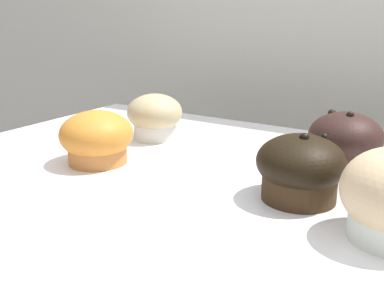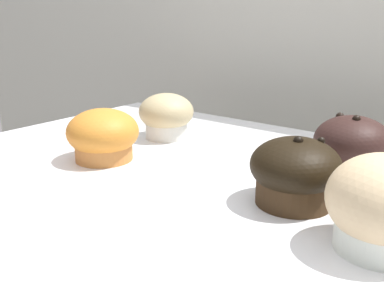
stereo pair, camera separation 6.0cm
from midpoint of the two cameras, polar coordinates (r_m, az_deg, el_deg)
The scene contains 5 objects.
wall_back at distance 1.13m, azimuth 18.54°, elevation 2.11°, with size 3.20×0.10×1.80m, color beige.
muffin_front_center at distance 0.67m, azimuth -14.51°, elevation 0.68°, with size 0.11×0.11×0.08m.
muffin_back_left at distance 0.53m, azimuth 10.58°, elevation -3.03°, with size 0.10×0.10×0.08m.
muffin_back_right at distance 0.78m, azimuth -6.94°, elevation 3.48°, with size 0.10×0.10×0.08m.
muffin_back_center at distance 0.65m, azimuth 16.39°, elevation 0.24°, with size 0.10×0.10×0.09m.
Camera 1 is at (0.23, -0.49, 1.16)m, focal length 42.00 mm.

